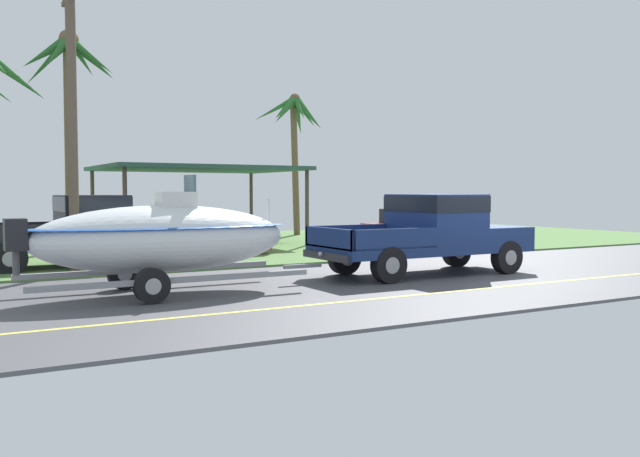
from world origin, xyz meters
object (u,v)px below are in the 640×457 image
(parked_sedan_near, at_px, (191,235))
(palm_tree_mid, at_px, (69,88))
(pickup_truck_towing, at_px, (434,230))
(palm_tree_near_right, at_px, (295,124))
(boat_on_trailer, at_px, (162,238))
(parked_pickup_background, at_px, (91,227))
(parked_sedan_far, at_px, (425,229))
(utility_pole, at_px, (72,117))
(carport_awning, at_px, (197,170))

(parked_sedan_near, height_order, palm_tree_mid, palm_tree_mid)
(pickup_truck_towing, bearing_deg, palm_tree_near_right, 75.56)
(boat_on_trailer, xyz_separation_m, palm_tree_mid, (0.09, 10.28, 4.25))
(parked_pickup_background, distance_m, parked_sedan_far, 11.69)
(palm_tree_mid, height_order, utility_pole, utility_pole)
(palm_tree_near_right, distance_m, palm_tree_mid, 11.09)
(parked_pickup_background, xyz_separation_m, carport_awning, (4.89, 5.43, 1.73))
(parked_sedan_near, bearing_deg, pickup_truck_towing, -61.48)
(parked_pickup_background, relative_size, parked_sedan_near, 1.26)
(pickup_truck_towing, height_order, palm_tree_mid, palm_tree_mid)
(palm_tree_mid, bearing_deg, boat_on_trailer, -90.49)
(parked_sedan_far, bearing_deg, parked_pickup_background, -176.79)
(pickup_truck_towing, xyz_separation_m, palm_tree_mid, (-6.64, 10.28, 4.28))
(parked_sedan_near, xyz_separation_m, carport_awning, (1.69, 4.08, 2.11))
(parked_pickup_background, bearing_deg, boat_on_trailer, -87.56)
(parked_sedan_far, bearing_deg, carport_awning, 144.82)
(carport_awning, height_order, palm_tree_mid, palm_tree_mid)
(parked_sedan_far, xyz_separation_m, carport_awning, (-6.78, 4.78, 2.11))
(parked_pickup_background, bearing_deg, parked_sedan_near, 22.88)
(pickup_truck_towing, distance_m, parked_pickup_background, 8.94)
(parked_sedan_near, height_order, carport_awning, carport_awning)
(boat_on_trailer, height_order, palm_tree_near_right, palm_tree_near_right)
(palm_tree_near_right, bearing_deg, parked_pickup_background, -140.71)
(parked_sedan_far, distance_m, palm_tree_mid, 12.91)
(pickup_truck_towing, xyz_separation_m, parked_sedan_far, (4.69, 6.25, -0.39))
(pickup_truck_towing, relative_size, utility_pole, 0.77)
(parked_sedan_far, height_order, palm_tree_near_right, palm_tree_near_right)
(pickup_truck_towing, relative_size, boat_on_trailer, 0.88)
(parked_sedan_near, xyz_separation_m, palm_tree_mid, (-2.87, 3.34, 4.67))
(parked_sedan_far, distance_m, utility_pole, 12.80)
(parked_pickup_background, height_order, palm_tree_near_right, palm_tree_near_right)
(parked_pickup_background, relative_size, utility_pole, 0.78)
(pickup_truck_towing, height_order, utility_pole, utility_pole)
(boat_on_trailer, bearing_deg, palm_tree_mid, 89.51)
(boat_on_trailer, relative_size, palm_tree_near_right, 0.99)
(carport_awning, xyz_separation_m, palm_tree_mid, (-4.56, -0.74, 2.56))
(pickup_truck_towing, height_order, palm_tree_near_right, palm_tree_near_right)
(parked_pickup_background, bearing_deg, pickup_truck_towing, -38.74)
(palm_tree_near_right, height_order, utility_pole, utility_pole)
(boat_on_trailer, distance_m, parked_sedan_far, 13.03)
(pickup_truck_towing, xyz_separation_m, utility_pole, (-7.58, 4.42, 2.72))
(parked_pickup_background, height_order, parked_sedan_near, parked_pickup_background)
(boat_on_trailer, relative_size, utility_pole, 0.87)
(parked_sedan_far, relative_size, palm_tree_mid, 0.61)
(pickup_truck_towing, distance_m, parked_sedan_far, 7.82)
(boat_on_trailer, relative_size, palm_tree_mid, 0.88)
(parked_pickup_background, xyz_separation_m, palm_tree_near_right, (10.65, 8.72, 4.00))
(boat_on_trailer, height_order, palm_tree_mid, palm_tree_mid)
(palm_tree_mid, bearing_deg, parked_pickup_background, -93.99)
(parked_sedan_far, xyz_separation_m, utility_pole, (-12.28, -1.83, 3.12))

